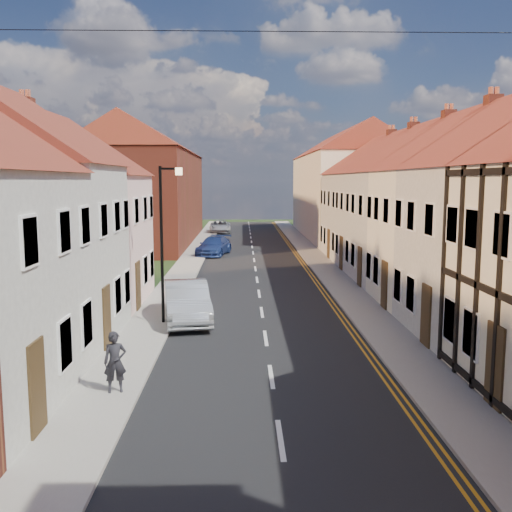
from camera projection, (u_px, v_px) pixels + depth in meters
name	position (u px, v px, depth m)	size (l,w,h in m)	color
road	(257.00, 280.00, 32.16)	(7.00, 90.00, 0.02)	black
pavement_left	(179.00, 279.00, 32.05)	(1.80, 90.00, 0.12)	#A6A297
pavement_right	(335.00, 279.00, 32.25)	(1.80, 90.00, 0.12)	#A6A297
cottage_r_cream_mid	(469.00, 205.00, 25.34)	(8.30, 5.20, 9.00)	beige
cottage_r_pink	(430.00, 201.00, 30.69)	(8.30, 6.00, 9.00)	beige
cottage_r_white_far	(402.00, 198.00, 36.04)	(8.30, 5.20, 9.00)	beige
cottage_r_cream_far	(381.00, 196.00, 41.40)	(8.30, 6.00, 9.00)	beige
cottage_l_pink	(51.00, 208.00, 25.27)	(8.30, 6.30, 8.80)	beige
block_right_far	(344.00, 183.00, 56.45)	(8.30, 24.20, 10.50)	beige
block_left_far	(148.00, 184.00, 51.06)	(8.30, 24.20, 10.50)	maroon
lamppost	(164.00, 235.00, 21.69)	(0.88, 0.15, 6.00)	black
car_mid	(187.00, 302.00, 22.67)	(1.68, 4.81, 1.59)	#AFB2B7
car_far	(214.00, 246.00, 42.80)	(1.93, 4.74, 1.38)	navy
car_distant	(220.00, 227.00, 60.94)	(2.21, 4.79, 1.33)	#AFB1B7
pedestrian_left	(115.00, 362.00, 14.75)	(0.58, 0.38, 1.60)	black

